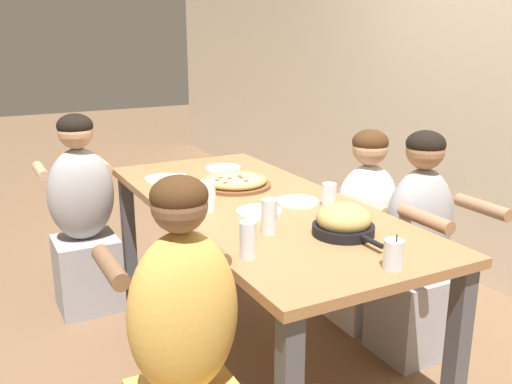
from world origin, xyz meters
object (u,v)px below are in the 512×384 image
Objects in this scene: skillet_bowl at (344,222)px; drinking_glass_b at (207,196)px; empty_plate_c at (259,211)px; drinking_glass_e at (180,190)px; diner_far_midright at (417,258)px; drinking_glass_a at (329,196)px; diner_near_left at (83,223)px; empty_plate_a at (164,178)px; cocktail_glass_blue at (393,256)px; pizza_board_main at (236,182)px; drinking_glass_c at (269,218)px; diner_far_center at (365,237)px; diner_near_right at (185,365)px; drinking_glass_d at (248,240)px; empty_plate_d at (223,168)px; empty_plate_b at (297,201)px.

skillet_bowl is 2.70× the size of drinking_glass_b.
empty_plate_c is 1.51× the size of drinking_glass_e.
skillet_bowl is at bearing 30.86° from drinking_glass_e.
skillet_bowl is 0.32× the size of diner_far_midright.
drinking_glass_b is at bearing -23.75° from diner_far_midright.
drinking_glass_a is 0.53m from diner_far_midright.
drinking_glass_e is at bearing -63.35° from diner_near_left.
empty_plate_a is 1.54m from cocktail_glass_blue.
empty_plate_a is 0.18× the size of diner_near_left.
pizza_board_main is 0.41m from drinking_glass_b.
drinking_glass_a is at bearing 68.55° from drinking_glass_b.
drinking_glass_a is at bearing -26.72° from diner_far_midright.
drinking_glass_c is (0.39, 0.10, -0.01)m from drinking_glass_b.
diner_far_center is (-0.39, 0.00, -0.02)m from diner_far_midright.
empty_plate_a is 1.44m from diner_near_right.
drinking_glass_d is 1.48m from diner_near_left.
pizza_board_main is 0.33× the size of diner_far_midright.
drinking_glass_b is 0.99× the size of drinking_glass_e.
empty_plate_d is at bearing -171.33° from drinking_glass_a.
drinking_glass_d is (0.58, -0.09, 0.00)m from drinking_glass_b.
diner_far_center is at bearing 89.31° from drinking_glass_b.
drinking_glass_e is (-0.26, -0.49, 0.05)m from empty_plate_b.
empty_plate_b is (0.70, 0.42, 0.00)m from empty_plate_a.
pizza_board_main is 2.72× the size of drinking_glass_e.
drinking_glass_b is 0.91m from diner_near_right.
diner_far_midright is at bearing -43.27° from diner_near_left.
drinking_glass_a is 1.11m from diner_near_right.
cocktail_glass_blue is at bearing -8.14° from skillet_bowl.
drinking_glass_e is 0.81m from diner_near_left.
drinking_glass_e is at bearing -30.20° from diner_far_midright.
pizza_board_main is at bearing 156.89° from drinking_glass_d.
drinking_glass_c is at bearing -14.79° from pizza_board_main.
empty_plate_c is 0.26m from drinking_glass_c.
diner_near_right is at bearing -54.72° from drinking_glass_c.
skillet_bowl is 1.21m from empty_plate_a.
skillet_bowl is 2.68× the size of drinking_glass_e.
drinking_glass_a is at bearing 121.51° from drinking_glass_d.
diner_far_midright is (1.01, 0.90, -0.27)m from empty_plate_a.
empty_plate_a is at bearing 170.65° from drinking_glass_e.
diner_near_right is (1.04, -0.69, -0.27)m from pizza_board_main.
empty_plate_b is 1.00× the size of empty_plate_c.
drinking_glass_b reaches higher than empty_plate_b.
drinking_glass_d is at bearing 10.18° from diner_far_midright.
drinking_glass_e reaches higher than empty_plate_a.
drinking_glass_c is 0.12× the size of diner_near_left.
empty_plate_d is 0.91m from diner_far_center.
diner_near_right is (0.20, -0.76, -0.30)m from skillet_bowl.
diner_far_midright is (0.31, 0.49, -0.27)m from empty_plate_b.
drinking_glass_c is at bearing 5.79° from empty_plate_a.
drinking_glass_c is (1.00, 0.10, 0.05)m from empty_plate_a.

